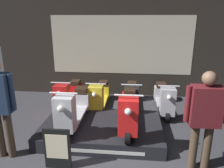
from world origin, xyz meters
TOP-DOWN VIEW (x-y plane):
  - shop_wall_back at (0.00, 4.09)m, footprint 7.55×0.09m
  - display_platform at (-0.23, 1.56)m, footprint 2.42×1.52m
  - scooter_display_left at (-0.78, 1.52)m, footprint 0.47×1.72m
  - scooter_display_right at (0.31, 1.52)m, footprint 0.47×1.72m
  - scooter_backrow_0 at (-1.31, 2.94)m, footprint 0.47×1.72m
  - scooter_backrow_1 at (-0.48, 2.94)m, footprint 0.47×1.72m
  - scooter_backrow_2 at (0.35, 2.94)m, footprint 0.47×1.72m
  - scooter_backrow_3 at (1.18, 2.94)m, footprint 0.47×1.72m
  - person_right_browsing at (1.47, 0.70)m, footprint 0.61×0.25m
  - price_sign_board at (-0.79, 0.47)m, footprint 0.43×0.04m

SIDE VIEW (x-z plane):
  - display_platform at x=-0.23m, z-range 0.00..0.26m
  - scooter_backrow_0 at x=-1.31m, z-range -0.10..0.79m
  - scooter_backrow_1 at x=-0.48m, z-range -0.10..0.79m
  - scooter_backrow_2 at x=0.35m, z-range -0.10..0.79m
  - scooter_backrow_3 at x=1.18m, z-range -0.10..0.79m
  - price_sign_board at x=-0.79m, z-range 0.00..0.71m
  - scooter_display_left at x=-0.78m, z-range 0.16..1.05m
  - scooter_display_right at x=0.31m, z-range 0.16..1.05m
  - person_right_browsing at x=1.47m, z-range 0.15..1.77m
  - shop_wall_back at x=0.00m, z-range 0.00..3.20m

